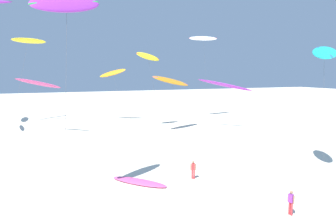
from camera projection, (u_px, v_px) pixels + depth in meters
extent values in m
ellipsoid|color=purple|center=(225.00, 85.00, 51.10)|extent=(7.23, 6.40, 2.44)
ellipsoid|color=#EA5193|center=(225.00, 85.00, 51.09)|extent=(7.05, 6.05, 2.07)
cylinder|color=#4C4C51|center=(249.00, 110.00, 48.06)|extent=(3.24, 8.88, 7.28)
ellipsoid|color=#EA5193|center=(39.00, 83.00, 59.09)|extent=(8.18, 2.47, 2.76)
ellipsoid|color=red|center=(39.00, 83.00, 59.08)|extent=(8.15, 2.01, 2.29)
cylinder|color=#4C4C51|center=(31.00, 105.00, 55.50)|extent=(2.78, 7.59, 7.23)
ellipsoid|color=orange|center=(171.00, 81.00, 49.33)|extent=(8.22, 5.20, 2.54)
ellipsoid|color=purple|center=(171.00, 81.00, 49.33)|extent=(8.02, 4.33, 1.87)
cylinder|color=#4C4C51|center=(180.00, 107.00, 48.26)|extent=(1.21, 3.84, 7.94)
ellipsoid|color=orange|center=(113.00, 73.00, 58.80)|extent=(4.87, 4.17, 2.45)
ellipsoid|color=yellow|center=(113.00, 73.00, 58.80)|extent=(4.61, 3.53, 1.80)
cylinder|color=#4C4C51|center=(120.00, 100.00, 54.81)|extent=(0.20, 9.95, 9.16)
ellipsoid|color=purple|center=(67.00, 4.00, 20.78)|extent=(5.51, 3.80, 2.50)
ellipsoid|color=green|center=(67.00, 3.00, 20.78)|extent=(5.03, 3.15, 1.61)
cylinder|color=#4C4C51|center=(66.00, 114.00, 18.45)|extent=(1.17, 6.36, 13.86)
ellipsoid|color=#19B2B7|center=(324.00, 52.00, 28.05)|extent=(4.00, 5.00, 2.13)
ellipsoid|color=blue|center=(324.00, 52.00, 28.04)|extent=(3.14, 4.40, 1.65)
cylinder|color=#4C4C51|center=(324.00, 118.00, 26.21)|extent=(3.65, 3.91, 11.08)
ellipsoid|color=yellow|center=(148.00, 57.00, 51.26)|extent=(4.39, 2.42, 2.20)
ellipsoid|color=red|center=(148.00, 56.00, 51.25)|extent=(4.41, 1.47, 1.39)
cylinder|color=#4C4C51|center=(155.00, 93.00, 51.27)|extent=(1.61, 2.14, 11.89)
ellipsoid|color=white|center=(203.00, 38.00, 62.03)|extent=(7.22, 2.63, 1.59)
ellipsoid|color=red|center=(203.00, 38.00, 62.03)|extent=(7.17, 1.80, 0.90)
cylinder|color=#4C4C51|center=(206.00, 79.00, 61.54)|extent=(0.26, 3.00, 16.04)
ellipsoid|color=yellow|center=(28.00, 41.00, 42.57)|extent=(5.07, 4.45, 1.30)
ellipsoid|color=blue|center=(28.00, 40.00, 42.57)|extent=(4.76, 3.99, 0.82)
cylinder|color=#4C4C51|center=(18.00, 93.00, 38.68)|extent=(2.65, 9.10, 13.64)
ellipsoid|color=#EA5193|center=(139.00, 182.00, 26.45)|extent=(4.43, 4.88, 0.25)
ellipsoid|color=green|center=(139.00, 181.00, 26.45)|extent=(2.39, 2.53, 0.15)
cylinder|color=red|center=(194.00, 174.00, 27.52)|extent=(0.14, 0.14, 0.85)
cylinder|color=red|center=(192.00, 174.00, 27.54)|extent=(0.14, 0.14, 0.85)
cube|color=red|center=(193.00, 166.00, 27.45)|extent=(0.36, 0.31, 0.54)
cylinder|color=#9E7051|center=(196.00, 167.00, 27.44)|extent=(0.09, 0.09, 0.56)
cylinder|color=#9E7051|center=(191.00, 167.00, 27.47)|extent=(0.09, 0.09, 0.56)
sphere|color=#9E7051|center=(193.00, 162.00, 27.40)|extent=(0.21, 0.21, 0.21)
cylinder|color=red|center=(292.00, 209.00, 20.45)|extent=(0.14, 0.14, 0.87)
cylinder|color=red|center=(289.00, 208.00, 20.59)|extent=(0.14, 0.14, 0.87)
cube|color=purple|center=(291.00, 198.00, 20.44)|extent=(0.25, 0.33, 0.56)
cylinder|color=#9E7051|center=(294.00, 200.00, 20.27)|extent=(0.09, 0.09, 0.56)
cylinder|color=#9E7051|center=(288.00, 198.00, 20.62)|extent=(0.09, 0.09, 0.56)
sphere|color=#9E7051|center=(291.00, 192.00, 20.39)|extent=(0.21, 0.21, 0.21)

